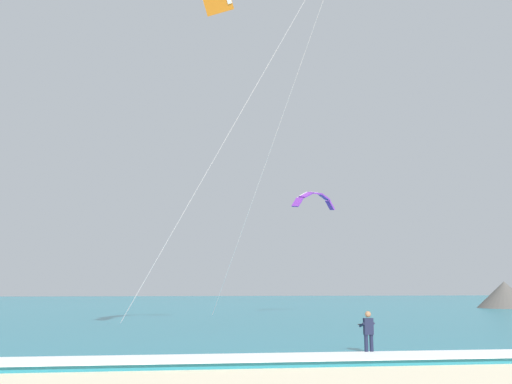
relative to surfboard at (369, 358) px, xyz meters
The scene contains 5 objects.
sea 57.95m from the surfboard, 88.55° to the left, with size 200.00×120.00×0.20m, color teal.
surf_foam 1.83m from the surfboard, 35.94° to the right, with size 200.00×2.25×0.04m, color white.
surfboard is the anchor object (origin of this frame).
kitesurfer 0.91m from the surfboard, 90.60° to the left, with size 0.55×0.53×1.69m.
kite_distant 29.06m from the surfboard, 80.52° to the left, with size 4.11×2.38×1.53m.
Camera 1 is at (-8.41, -6.77, 2.62)m, focal length 40.10 mm.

